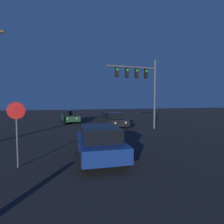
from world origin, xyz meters
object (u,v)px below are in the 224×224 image
object	(u,v)px
car_far	(70,116)
traffic_signal_mast	(141,81)
car_near	(100,142)
car_mid	(113,120)
stop_sign	(17,123)

from	to	relation	value
car_far	traffic_signal_mast	distance (m)	9.96
car_far	traffic_signal_mast	size ratio (longest dim) A/B	0.63
traffic_signal_mast	car_near	bearing A→B (deg)	-127.68
car_near	car_mid	bearing A→B (deg)	72.49
car_mid	stop_sign	distance (m)	11.44
car_near	car_far	xyz separation A→B (m)	(-0.44, 14.20, 0.00)
car_mid	traffic_signal_mast	world-z (taller)	traffic_signal_mast
car_near	car_far	distance (m)	14.21
car_near	traffic_signal_mast	world-z (taller)	traffic_signal_mast
car_far	car_near	bearing A→B (deg)	88.36
stop_sign	traffic_signal_mast	bearing A→B (deg)	39.23
car_mid	car_near	bearing A→B (deg)	66.80
car_near	stop_sign	world-z (taller)	stop_sign
car_far	stop_sign	xyz separation A→B (m)	(-2.88, -14.25, 1.00)
traffic_signal_mast	stop_sign	distance (m)	11.82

